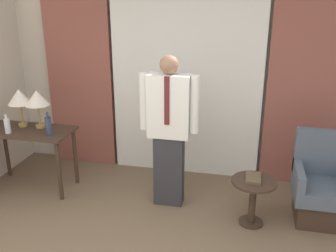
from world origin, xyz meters
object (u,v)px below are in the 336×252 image
table_lamp_right (37,99)px  book (253,178)px  table_lamp_left (19,98)px  person (169,127)px  armchair (320,190)px  bottle_by_lamp (49,126)px  bottle_near_edge (7,125)px  side_table (253,195)px  desk (28,139)px

table_lamp_right → book: 2.73m
table_lamp_left → person: bearing=-3.3°
table_lamp_left → armchair: 3.71m
table_lamp_left → bottle_by_lamp: (0.48, -0.21, -0.26)m
person → bottle_near_edge: bearing=-175.6°
bottle_by_lamp → side_table: bottle_by_lamp is taller
person → table_lamp_right: bearing=176.2°
table_lamp_right → bottle_near_edge: table_lamp_right is taller
table_lamp_left → table_lamp_right: (0.24, 0.00, 0.00)m
person → side_table: size_ratio=3.40×
table_lamp_right → person: person is taller
bottle_near_edge → book: bearing=-1.0°
bottle_near_edge → bottle_by_lamp: 0.52m
bottle_near_edge → table_lamp_right: bearing=43.5°
desk → bottle_by_lamp: size_ratio=4.05×
desk → side_table: desk is taller
desk → table_lamp_right: table_lamp_right is taller
table_lamp_left → side_table: table_lamp_left is taller
side_table → person: bearing=166.6°
armchair → book: armchair is taller
table_lamp_left → bottle_by_lamp: table_lamp_left is taller
desk → table_lamp_left: table_lamp_left is taller
table_lamp_right → person: bearing=-3.8°
desk → side_table: (2.78, -0.23, -0.30)m
table_lamp_left → armchair: table_lamp_left is taller
side_table → book: book is taller
table_lamp_left → book: size_ratio=1.88×
bottle_by_lamp → armchair: (3.14, 0.14, -0.55)m
table_lamp_right → book: bearing=-6.7°
bottle_near_edge → person: size_ratio=0.13×
table_lamp_left → bottle_by_lamp: size_ratio=1.73×
table_lamp_left → bottle_near_edge: size_ratio=2.05×
table_lamp_right → person: 1.70m
desk → table_lamp_right: bearing=42.1°
side_table → bottle_by_lamp: bearing=176.8°
bottle_by_lamp → person: 1.45m
bottle_near_edge → bottle_by_lamp: bottle_by_lamp is taller
table_lamp_left → person: size_ratio=0.27×
table_lamp_right → side_table: (2.66, -0.34, -0.81)m
side_table → book: 0.18m
table_lamp_right → book: (2.64, -0.31, -0.63)m
bottle_by_lamp → person: size_ratio=0.16×
desk → armchair: 3.51m
table_lamp_left → person: 1.94m
armchair → side_table: (-0.72, -0.27, 0.00)m
table_lamp_right → bottle_by_lamp: bearing=-40.8°
bottle_near_edge → armchair: size_ratio=0.24×
armchair → book: (-0.73, -0.24, 0.19)m
table_lamp_right → armchair: 3.47m
table_lamp_left → side_table: 3.03m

